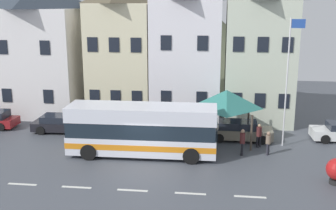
{
  "coord_description": "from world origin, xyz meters",
  "views": [
    {
      "loc": [
        4.3,
        -22.15,
        9.54
      ],
      "look_at": [
        0.84,
        5.62,
        2.57
      ],
      "focal_mm": 44.94,
      "sensor_mm": 36.0,
      "label": 1
    }
  ],
  "objects_px": {
    "townhouse_02": "(187,46)",
    "pedestrian_01": "(268,141)",
    "townhouse_03": "(259,47)",
    "pedestrian_02": "(259,134)",
    "townhouse_01": "(122,52)",
    "flagpole": "(288,75)",
    "public_bench": "(201,124)",
    "parked_car_03": "(63,124)",
    "transit_bus": "(142,131)",
    "hilltop_castle": "(161,15)",
    "pedestrian_00": "(242,141)",
    "parked_car_02": "(240,131)",
    "townhouse_00": "(42,48)",
    "bus_shelter": "(226,99)"
  },
  "relations": [
    {
      "from": "townhouse_02",
      "to": "pedestrian_01",
      "type": "relative_size",
      "value": 7.82
    },
    {
      "from": "townhouse_03",
      "to": "pedestrian_02",
      "type": "bearing_deg",
      "value": -92.79
    },
    {
      "from": "townhouse_01",
      "to": "flagpole",
      "type": "distance_m",
      "value": 13.86
    },
    {
      "from": "public_bench",
      "to": "parked_car_03",
      "type": "bearing_deg",
      "value": -170.04
    },
    {
      "from": "townhouse_03",
      "to": "transit_bus",
      "type": "xyz_separation_m",
      "value": [
        -7.76,
        -9.18,
        -4.34
      ]
    },
    {
      "from": "hilltop_castle",
      "to": "parked_car_03",
      "type": "relative_size",
      "value": 7.02
    },
    {
      "from": "public_bench",
      "to": "flagpole",
      "type": "xyz_separation_m",
      "value": [
        5.75,
        -2.94,
        4.36
      ]
    },
    {
      "from": "pedestrian_00",
      "to": "pedestrian_01",
      "type": "distance_m",
      "value": 1.65
    },
    {
      "from": "hilltop_castle",
      "to": "pedestrian_02",
      "type": "height_order",
      "value": "hilltop_castle"
    },
    {
      "from": "hilltop_castle",
      "to": "pedestrian_02",
      "type": "relative_size",
      "value": 20.18
    },
    {
      "from": "townhouse_01",
      "to": "transit_bus",
      "type": "bearing_deg",
      "value": -70.07
    },
    {
      "from": "parked_car_02",
      "to": "parked_car_03",
      "type": "relative_size",
      "value": 0.96
    },
    {
      "from": "townhouse_00",
      "to": "public_bench",
      "type": "bearing_deg",
      "value": -16.22
    },
    {
      "from": "flagpole",
      "to": "transit_bus",
      "type": "bearing_deg",
      "value": -162.42
    },
    {
      "from": "pedestrian_01",
      "to": "public_bench",
      "type": "xyz_separation_m",
      "value": [
        -4.5,
        4.84,
        -0.44
      ]
    },
    {
      "from": "townhouse_02",
      "to": "flagpole",
      "type": "bearing_deg",
      "value": -41.82
    },
    {
      "from": "parked_car_03",
      "to": "pedestrian_00",
      "type": "bearing_deg",
      "value": -16.16
    },
    {
      "from": "parked_car_03",
      "to": "pedestrian_02",
      "type": "distance_m",
      "value": 14.26
    },
    {
      "from": "transit_bus",
      "to": "pedestrian_01",
      "type": "bearing_deg",
      "value": 6.1
    },
    {
      "from": "pedestrian_02",
      "to": "townhouse_00",
      "type": "bearing_deg",
      "value": 157.34
    },
    {
      "from": "transit_bus",
      "to": "pedestrian_00",
      "type": "height_order",
      "value": "transit_bus"
    },
    {
      "from": "townhouse_02",
      "to": "parked_car_02",
      "type": "xyz_separation_m",
      "value": [
        4.18,
        -5.44,
        -5.34
      ]
    },
    {
      "from": "transit_bus",
      "to": "pedestrian_02",
      "type": "height_order",
      "value": "transit_bus"
    },
    {
      "from": "hilltop_castle",
      "to": "pedestrian_02",
      "type": "xyz_separation_m",
      "value": [
        10.56,
        -28.56,
        -6.72
      ]
    },
    {
      "from": "townhouse_00",
      "to": "pedestrian_01",
      "type": "bearing_deg",
      "value": -25.77
    },
    {
      "from": "townhouse_00",
      "to": "transit_bus",
      "type": "xyz_separation_m",
      "value": [
        10.5,
        -9.88,
        -3.97
      ]
    },
    {
      "from": "townhouse_01",
      "to": "bus_shelter",
      "type": "bearing_deg",
      "value": -33.79
    },
    {
      "from": "bus_shelter",
      "to": "parked_car_02",
      "type": "distance_m",
      "value": 2.59
    },
    {
      "from": "parked_car_03",
      "to": "flagpole",
      "type": "relative_size",
      "value": 0.55
    },
    {
      "from": "townhouse_01",
      "to": "flagpole",
      "type": "xyz_separation_m",
      "value": [
        12.42,
        -6.14,
        -0.56
      ]
    },
    {
      "from": "flagpole",
      "to": "pedestrian_01",
      "type": "bearing_deg",
      "value": -123.36
    },
    {
      "from": "townhouse_03",
      "to": "parked_car_03",
      "type": "bearing_deg",
      "value": -160.52
    },
    {
      "from": "pedestrian_00",
      "to": "public_bench",
      "type": "distance_m",
      "value": 5.87
    },
    {
      "from": "townhouse_00",
      "to": "parked_car_03",
      "type": "height_order",
      "value": "townhouse_00"
    },
    {
      "from": "hilltop_castle",
      "to": "flagpole",
      "type": "height_order",
      "value": "hilltop_castle"
    },
    {
      "from": "bus_shelter",
      "to": "flagpole",
      "type": "xyz_separation_m",
      "value": [
        3.91,
        -0.45,
        1.82
      ]
    },
    {
      "from": "bus_shelter",
      "to": "townhouse_02",
      "type": "bearing_deg",
      "value": 118.32
    },
    {
      "from": "bus_shelter",
      "to": "hilltop_castle",
      "type": "bearing_deg",
      "value": 106.85
    },
    {
      "from": "townhouse_02",
      "to": "bus_shelter",
      "type": "relative_size",
      "value": 3.29
    },
    {
      "from": "transit_bus",
      "to": "pedestrian_00",
      "type": "xyz_separation_m",
      "value": [
        6.26,
        0.73,
        -0.64
      ]
    },
    {
      "from": "bus_shelter",
      "to": "flagpole",
      "type": "height_order",
      "value": "flagpole"
    },
    {
      "from": "transit_bus",
      "to": "hilltop_castle",
      "type": "bearing_deg",
      "value": 94.66
    },
    {
      "from": "townhouse_00",
      "to": "transit_bus",
      "type": "distance_m",
      "value": 14.95
    },
    {
      "from": "townhouse_00",
      "to": "pedestrian_00",
      "type": "height_order",
      "value": "townhouse_00"
    },
    {
      "from": "townhouse_02",
      "to": "flagpole",
      "type": "distance_m",
      "value": 9.59
    },
    {
      "from": "bus_shelter",
      "to": "transit_bus",
      "type": "bearing_deg",
      "value": -147.42
    },
    {
      "from": "parked_car_03",
      "to": "flagpole",
      "type": "distance_m",
      "value": 16.46
    },
    {
      "from": "public_bench",
      "to": "flagpole",
      "type": "height_order",
      "value": "flagpole"
    },
    {
      "from": "townhouse_02",
      "to": "bus_shelter",
      "type": "distance_m",
      "value": 7.35
    },
    {
      "from": "flagpole",
      "to": "parked_car_02",
      "type": "bearing_deg",
      "value": 162.68
    }
  ]
}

